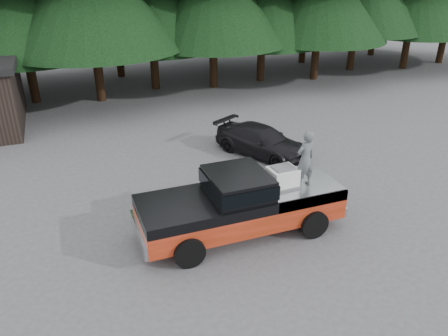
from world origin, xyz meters
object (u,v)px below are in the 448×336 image
object	(u,v)px
pickup_truck	(240,212)
parked_car	(261,141)
man_on_bed	(305,159)
air_compressor	(282,178)

from	to	relation	value
pickup_truck	parked_car	world-z (taller)	pickup_truck
parked_car	pickup_truck	bearing A→B (deg)	-149.88
pickup_truck	man_on_bed	bearing A→B (deg)	-8.87
man_on_bed	pickup_truck	bearing A→B (deg)	-19.15
pickup_truck	air_compressor	bearing A→B (deg)	-5.24
man_on_bed	air_compressor	bearing A→B (deg)	-26.42
pickup_truck	man_on_bed	xyz separation A→B (m)	(1.84, -0.29, 1.50)
parked_car	man_on_bed	bearing A→B (deg)	-131.06
pickup_truck	parked_car	size ratio (longest dim) A/B	1.47
man_on_bed	parked_car	bearing A→B (deg)	-113.10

